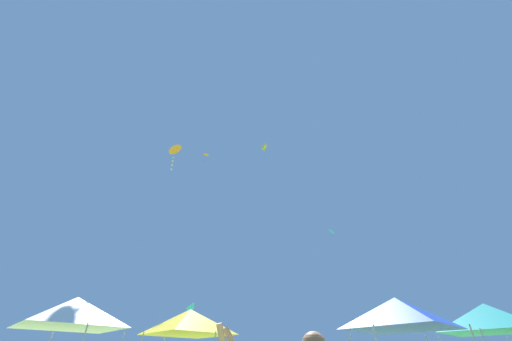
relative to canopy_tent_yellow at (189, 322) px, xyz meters
name	(u,v)px	position (x,y,z in m)	size (l,w,h in m)	color
canopy_tent_yellow	(189,322)	(0.00, 0.00, 0.00)	(3.39, 3.39, 3.63)	#9E9EA3
canopy_tent_white	(74,312)	(-3.72, -3.35, -0.03)	(3.36, 3.36, 3.59)	#9E9EA3
canopy_tent_teal	(489,318)	(12.56, -2.30, -0.14)	(3.24, 3.24, 3.47)	#9E9EA3
canopy_tent_blue	(398,313)	(8.28, -4.08, -0.21)	(3.17, 3.17, 3.39)	#9E9EA3
kite_orange_diamond	(206,155)	(-4.33, 17.58, 23.30)	(0.86, 0.73, 1.40)	orange
kite_yellow_box	(264,147)	(3.95, 14.98, 22.47)	(0.74, 0.60, 1.80)	yellow
kite_cyan_diamond	(190,308)	(-4.25, 17.99, 3.32)	(1.03, 1.02, 0.88)	#2DB7CC
kite_cyan_delta	(332,231)	(11.77, 17.32, 11.50)	(0.70, 0.84, 1.60)	#2DB7CC
kite_orange_delta	(175,150)	(-5.17, 7.38, 16.28)	(1.50, 1.62, 2.76)	orange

